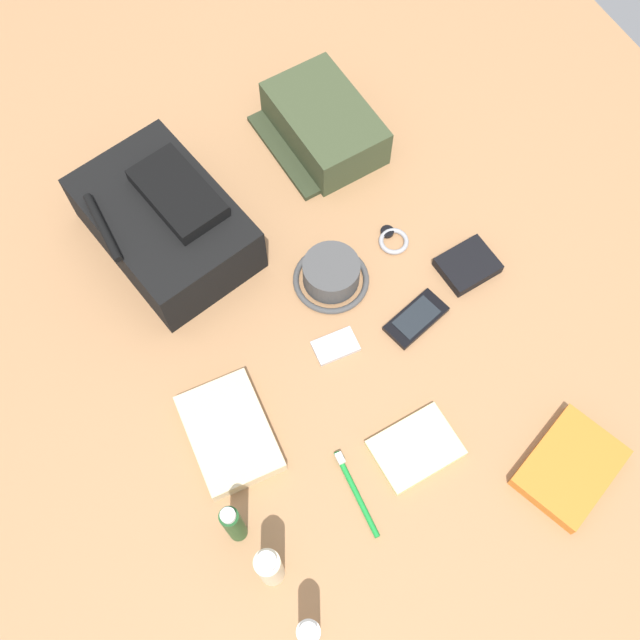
% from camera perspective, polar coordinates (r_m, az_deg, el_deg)
% --- Properties ---
extents(ground_plane, '(2.64, 2.02, 0.02)m').
position_cam_1_polar(ground_plane, '(1.46, 0.00, -0.85)').
color(ground_plane, '#A07149').
rests_on(ground_plane, ground).
extents(backpack, '(0.39, 0.30, 0.15)m').
position_cam_1_polar(backpack, '(1.51, -11.75, 7.37)').
color(backpack, black).
rests_on(backpack, ground_plane).
extents(toiletry_pouch, '(0.27, 0.22, 0.09)m').
position_cam_1_polar(toiletry_pouch, '(1.65, 0.25, 14.76)').
color(toiletry_pouch, '#384228').
rests_on(toiletry_pouch, ground_plane).
extents(bucket_hat, '(0.15, 0.15, 0.06)m').
position_cam_1_polar(bucket_hat, '(1.47, 0.86, 3.51)').
color(bucket_hat, '#444444').
rests_on(bucket_hat, ground_plane).
extents(toothpaste_tube, '(0.04, 0.04, 0.15)m').
position_cam_1_polar(toothpaste_tube, '(1.25, -0.85, -22.91)').
color(toothpaste_tube, white).
rests_on(toothpaste_tube, ground_plane).
extents(lotion_bottle, '(0.04, 0.04, 0.17)m').
position_cam_1_polar(lotion_bottle, '(1.25, -3.88, -18.44)').
color(lotion_bottle, beige).
rests_on(lotion_bottle, ground_plane).
extents(shampoo_bottle, '(0.03, 0.03, 0.17)m').
position_cam_1_polar(shampoo_bottle, '(1.26, -6.65, -15.30)').
color(shampoo_bottle, '#19471E').
rests_on(shampoo_bottle, ground_plane).
extents(paperback_novel, '(0.19, 0.22, 0.03)m').
position_cam_1_polar(paperback_novel, '(1.42, 18.63, -10.68)').
color(paperback_novel, orange).
rests_on(paperback_novel, ground_plane).
extents(cell_phone, '(0.09, 0.14, 0.01)m').
position_cam_1_polar(cell_phone, '(1.46, 7.39, 0.10)').
color(cell_phone, black).
rests_on(cell_phone, ground_plane).
extents(media_player, '(0.06, 0.09, 0.01)m').
position_cam_1_polar(media_player, '(1.43, 1.21, -2.00)').
color(media_player, '#B7B7BC').
rests_on(media_player, ground_plane).
extents(wristwatch, '(0.07, 0.06, 0.01)m').
position_cam_1_polar(wristwatch, '(1.54, 5.61, 6.14)').
color(wristwatch, '#99999E').
rests_on(wristwatch, ground_plane).
extents(toothbrush, '(0.16, 0.02, 0.02)m').
position_cam_1_polar(toothbrush, '(1.35, 2.62, -12.78)').
color(toothbrush, '#198C33').
rests_on(toothbrush, ground_plane).
extents(wallet, '(0.10, 0.11, 0.02)m').
position_cam_1_polar(wallet, '(1.52, 11.27, 4.13)').
color(wallet, black).
rests_on(wallet, ground_plane).
extents(notepad, '(0.11, 0.15, 0.02)m').
position_cam_1_polar(notepad, '(1.37, 7.35, -9.72)').
color(notepad, beige).
rests_on(notepad, ground_plane).
extents(folded_towel, '(0.21, 0.15, 0.04)m').
position_cam_1_polar(folded_towel, '(1.37, -6.95, -8.63)').
color(folded_towel, beige).
rests_on(folded_towel, ground_plane).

